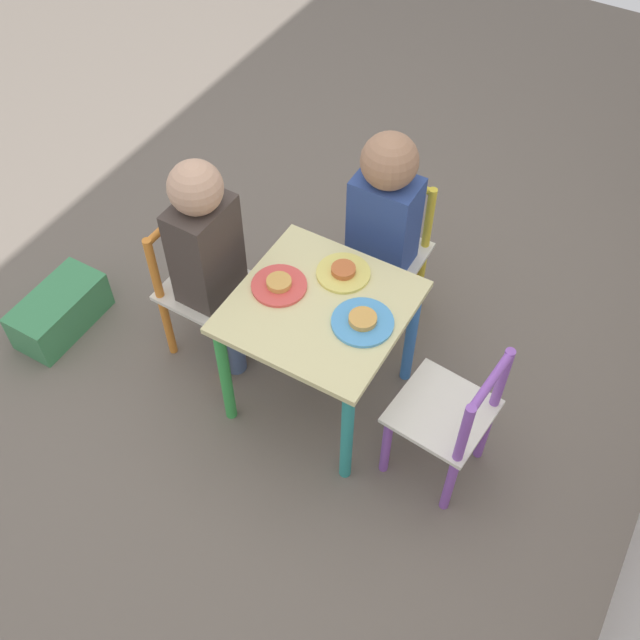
% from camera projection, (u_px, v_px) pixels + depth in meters
% --- Properties ---
extents(ground_plane, '(6.00, 6.00, 0.00)m').
position_uv_depth(ground_plane, '(320.00, 394.00, 2.47)').
color(ground_plane, '#6B6056').
extents(kids_table, '(0.48, 0.48, 0.46)m').
position_uv_depth(kids_table, '(320.00, 323.00, 2.18)').
color(kids_table, beige).
rests_on(kids_table, ground_plane).
extents(chair_yellow, '(0.26, 0.26, 0.53)m').
position_uv_depth(chair_yellow, '(385.00, 255.00, 2.51)').
color(chair_yellow, silver).
rests_on(chair_yellow, ground_plane).
extents(chair_orange, '(0.27, 0.27, 0.53)m').
position_uv_depth(chair_orange, '(202.00, 289.00, 2.41)').
color(chair_orange, silver).
rests_on(chair_orange, ground_plane).
extents(chair_purple, '(0.28, 0.28, 0.53)m').
position_uv_depth(chair_purple, '(448.00, 419.00, 2.10)').
color(chair_purple, silver).
rests_on(chair_purple, ground_plane).
extents(child_left, '(0.22, 0.20, 0.77)m').
position_uv_depth(child_left, '(381.00, 219.00, 2.31)').
color(child_left, '#38383D').
rests_on(child_left, ground_plane).
extents(child_front, '(0.20, 0.22, 0.79)m').
position_uv_depth(child_front, '(210.00, 251.00, 2.23)').
color(child_front, '#4C608E').
rests_on(child_front, ground_plane).
extents(plate_left, '(0.16, 0.16, 0.03)m').
position_uv_depth(plate_left, '(343.00, 272.00, 2.18)').
color(plate_left, '#EADB66').
rests_on(plate_left, kids_table).
extents(plate_front, '(0.16, 0.16, 0.03)m').
position_uv_depth(plate_front, '(279.00, 285.00, 2.15)').
color(plate_front, '#E54C47').
rests_on(plate_front, kids_table).
extents(plate_back, '(0.18, 0.18, 0.03)m').
position_uv_depth(plate_back, '(363.00, 321.00, 2.06)').
color(plate_back, '#4C9EE0').
rests_on(plate_back, kids_table).
extents(storage_bin, '(0.34, 0.17, 0.15)m').
position_uv_depth(storage_bin, '(60.00, 311.00, 2.60)').
color(storage_bin, '#3D8E56').
rests_on(storage_bin, ground_plane).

